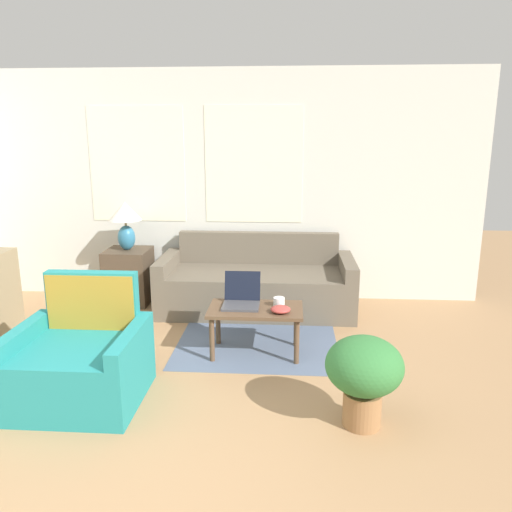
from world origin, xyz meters
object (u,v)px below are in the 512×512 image
(coffee_table, at_px, (256,314))
(armchair, at_px, (81,363))
(table_lamp, at_px, (125,219))
(potted_plant, at_px, (364,372))
(laptop, at_px, (241,298))
(couch, at_px, (257,286))
(cup_navy, at_px, (279,302))
(snack_bowl, at_px, (281,309))

(coffee_table, bearing_deg, armchair, -145.59)
(armchair, xyz_separation_m, table_lamp, (-0.32, 2.12, 0.71))
(armchair, height_order, potted_plant, armchair)
(coffee_table, height_order, laptop, laptop)
(laptop, height_order, potted_plant, laptop)
(couch, bearing_deg, armchair, -119.74)
(cup_navy, height_order, snack_bowl, cup_navy)
(armchair, distance_m, laptop, 1.43)
(table_lamp, bearing_deg, snack_bowl, -38.22)
(table_lamp, bearing_deg, couch, -4.30)
(cup_navy, bearing_deg, table_lamp, 145.00)
(couch, xyz_separation_m, armchair, (-1.15, -2.01, 0.00))
(couch, bearing_deg, table_lamp, 175.70)
(cup_navy, distance_m, potted_plant, 1.28)
(laptop, height_order, snack_bowl, laptop)
(armchair, xyz_separation_m, potted_plant, (1.99, -0.24, 0.12))
(couch, xyz_separation_m, laptop, (-0.06, -1.10, 0.22))
(armchair, relative_size, laptop, 2.70)
(cup_navy, xyz_separation_m, potted_plant, (0.58, -1.14, -0.07))
(coffee_table, height_order, cup_navy, cup_navy)
(table_lamp, relative_size, potted_plant, 0.87)
(couch, bearing_deg, cup_navy, -76.33)
(laptop, bearing_deg, couch, 86.80)
(couch, distance_m, snack_bowl, 1.32)
(table_lamp, xyz_separation_m, cup_navy, (1.74, -1.22, -0.52))
(snack_bowl, bearing_deg, table_lamp, 141.78)
(couch, xyz_separation_m, cup_navy, (0.27, -1.11, 0.20))
(potted_plant, bearing_deg, snack_bowl, 120.03)
(table_lamp, distance_m, snack_bowl, 2.30)
(armchair, xyz_separation_m, coffee_table, (1.21, 0.83, 0.10))
(table_lamp, height_order, coffee_table, table_lamp)
(armchair, distance_m, snack_bowl, 1.62)
(cup_navy, bearing_deg, armchair, -147.59)
(couch, relative_size, snack_bowl, 12.38)
(laptop, height_order, cup_navy, laptop)
(laptop, relative_size, cup_navy, 3.36)
(table_lamp, relative_size, laptop, 1.62)
(armchair, bearing_deg, table_lamp, 98.72)
(couch, height_order, coffee_table, couch)
(table_lamp, bearing_deg, cup_navy, -35.00)
(cup_navy, xyz_separation_m, snack_bowl, (0.02, -0.16, -0.01))
(table_lamp, distance_m, laptop, 1.92)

